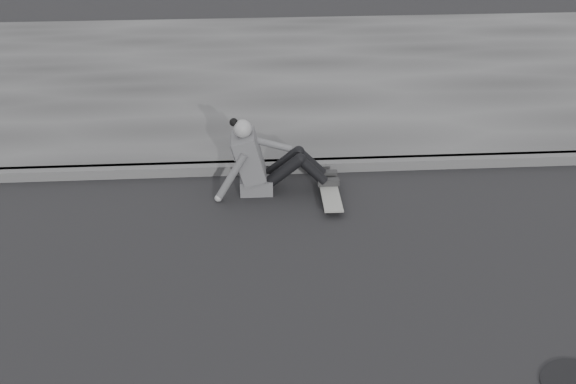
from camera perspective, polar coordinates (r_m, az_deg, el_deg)
The scene contains 5 objects.
ground at distance 5.47m, azimuth -0.12°, elevation -11.40°, with size 80.00×80.00×0.00m, color black.
curb at distance 7.55m, azimuth -1.30°, elevation 2.25°, with size 24.00×0.16×0.12m, color #464646.
sidewalk at distance 10.30m, azimuth -2.02°, elevation 10.35°, with size 24.00×6.00×0.12m, color #393939.
skateboard at distance 7.01m, azimuth 3.75°, elevation -0.14°, with size 0.20×0.78×0.09m.
seated_woman at distance 7.04m, azimuth -2.36°, elevation 2.72°, with size 1.38×0.46×0.88m.
Camera 1 is at (-0.24, -4.03, 3.69)m, focal length 40.00 mm.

